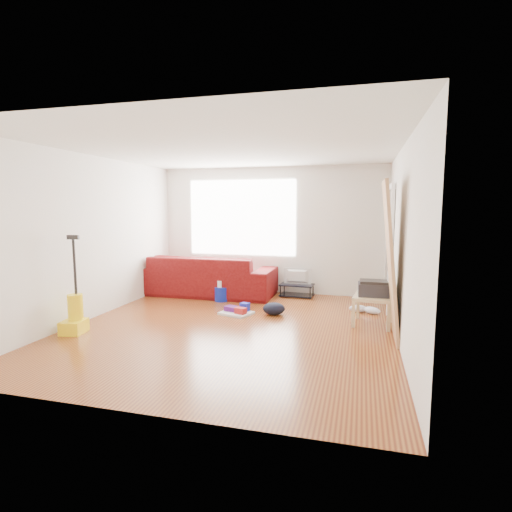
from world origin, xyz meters
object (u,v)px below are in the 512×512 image
(cleaning_tray, at_px, (237,311))
(backpack, at_px, (274,315))
(tv_stand, at_px, (297,290))
(vacuum, at_px, (75,315))
(sofa, at_px, (207,294))
(side_table, at_px, (373,300))
(bucket, at_px, (222,301))

(cleaning_tray, distance_m, backpack, 0.59)
(tv_stand, xyz_separation_m, vacuum, (-2.58, -3.01, 0.12))
(tv_stand, height_order, cleaning_tray, tv_stand)
(sofa, distance_m, tv_stand, 1.78)
(side_table, bearing_deg, cleaning_tray, 178.68)
(sofa, height_order, tv_stand, sofa)
(backpack, bearing_deg, vacuum, -158.91)
(bucket, distance_m, cleaning_tray, 0.98)
(cleaning_tray, relative_size, backpack, 1.60)
(bucket, bearing_deg, side_table, -17.87)
(side_table, distance_m, bucket, 2.80)
(vacuum, bearing_deg, bucket, 50.16)
(bucket, xyz_separation_m, cleaning_tray, (0.55, -0.80, 0.05))
(cleaning_tray, height_order, vacuum, vacuum)
(side_table, relative_size, vacuum, 0.44)
(bucket, relative_size, backpack, 0.74)
(side_table, distance_m, cleaning_tray, 2.11)
(backpack, height_order, vacuum, vacuum)
(side_table, xyz_separation_m, bucket, (-2.64, 0.85, -0.36))
(sofa, xyz_separation_m, backpack, (1.61, -1.14, 0.00))
(bucket, bearing_deg, tv_stand, 29.73)
(sofa, bearing_deg, tv_stand, -171.24)
(sofa, distance_m, backpack, 1.97)
(bucket, height_order, cleaning_tray, cleaning_tray)
(side_table, xyz_separation_m, backpack, (-1.51, 0.17, -0.36))
(sofa, relative_size, side_table, 4.51)
(sofa, relative_size, tv_stand, 4.07)
(sofa, distance_m, side_table, 3.40)
(sofa, distance_m, cleaning_tray, 1.63)
(cleaning_tray, bearing_deg, vacuum, -141.55)
(side_table, xyz_separation_m, cleaning_tray, (-2.09, 0.05, -0.31))
(sofa, relative_size, bucket, 10.25)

